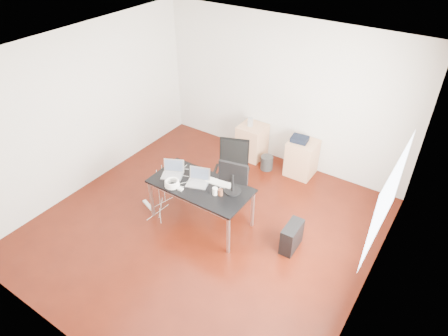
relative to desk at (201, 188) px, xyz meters
The scene contains 18 objects.
room_shell 0.75m from the desk, 29.56° to the right, with size 5.00×5.00×5.00m.
desk is the anchor object (origin of this frame).
office_chair 0.80m from the desk, 84.30° to the left, with size 0.62×0.64×1.08m.
filing_cabinet_left 2.17m from the desk, 98.26° to the left, with size 0.50×0.50×0.70m, color tan.
filing_cabinet_right 2.29m from the desk, 70.01° to the left, with size 0.50×0.50×0.70m, color tan.
pc_tower 1.58m from the desk, 10.16° to the left, with size 0.20×0.45×0.44m, color black.
wastebasket 1.98m from the desk, 85.04° to the left, with size 0.24×0.24×0.28m, color black.
power_strip 1.21m from the desk, 167.23° to the right, with size 0.30×0.06×0.04m, color white.
laptop_left 0.55m from the desk, behind, with size 0.41×0.37×0.23m.
laptop_right 0.13m from the desk, 157.68° to the left, with size 0.39×0.35×0.23m.
monitor 0.62m from the desk, 17.85° to the left, with size 0.45×0.26×0.51m.
keyboard 0.30m from the desk, 41.61° to the left, with size 0.44×0.14×0.02m, color white.
cup_white 0.34m from the desk, 10.64° to the right, with size 0.08×0.08×0.12m, color white.
cup_brown 0.41m from the desk, ahead, with size 0.08×0.08×0.10m, color brown.
cable_coil 0.45m from the desk, 142.91° to the right, with size 0.24×0.24×0.11m.
power_adapter 0.33m from the desk, 125.13° to the right, with size 0.07×0.07×0.03m, color white.
speaker 2.13m from the desk, 99.41° to the left, with size 0.09×0.08×0.18m, color #9E9E9E.
navy_garment 2.22m from the desk, 71.76° to the left, with size 0.30×0.24×0.09m, color black.
Camera 1 is at (2.90, -3.77, 4.49)m, focal length 32.00 mm.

